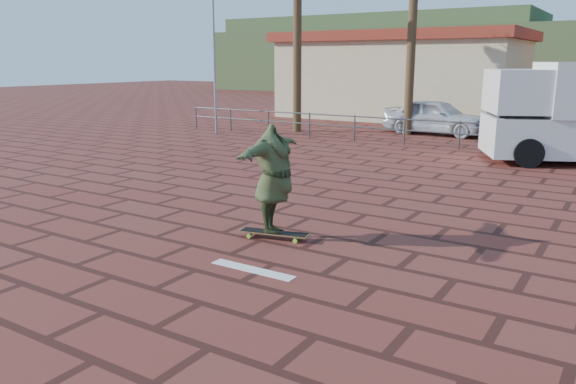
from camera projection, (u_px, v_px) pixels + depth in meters
The scene contains 9 objects.
ground at pixel (260, 241), 9.64m from camera, with size 120.00×120.00×0.00m, color maroon.
paint_stripe at pixel (253, 270), 8.28m from camera, with size 1.40×0.22×0.01m, color white.
guardrail at pixel (460, 130), 19.36m from camera, with size 24.06×0.06×1.00m.
flagpole at pixel (216, 20), 22.77m from camera, with size 1.30×0.10×8.00m.
building_west at pixel (403, 75), 30.35m from camera, with size 12.60×7.60×4.50m.
hill_back at pixel (380, 52), 66.27m from camera, with size 35.00×14.00×8.00m, color #384C28.
longboard at pixel (274, 233), 9.72m from camera, with size 1.26×0.54×0.12m.
skateboarder at pixel (274, 179), 9.50m from camera, with size 2.30×0.63×1.87m, color #394525.
car_silver at pixel (436, 117), 23.46m from camera, with size 1.75×4.34×1.48m, color silver.
Camera 1 is at (5.31, -7.52, 3.01)m, focal length 35.00 mm.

